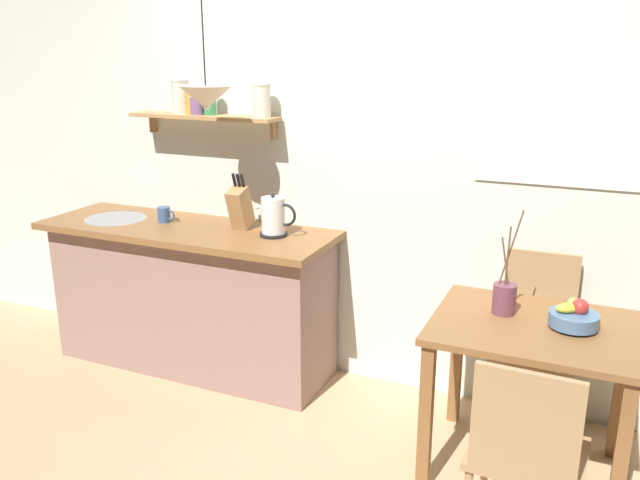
{
  "coord_description": "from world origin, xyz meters",
  "views": [
    {
      "loc": [
        1.25,
        -2.81,
        1.94
      ],
      "look_at": [
        -0.1,
        0.25,
        0.95
      ],
      "focal_mm": 36.55,
      "sensor_mm": 36.0,
      "label": 1
    }
  ],
  "objects": [
    {
      "name": "ground_plane",
      "position": [
        0.0,
        0.0,
        0.0
      ],
      "size": [
        14.0,
        14.0,
        0.0
      ],
      "primitive_type": "plane",
      "color": "tan"
    },
    {
      "name": "dining_table",
      "position": [
        1.05,
        0.02,
        0.62
      ],
      "size": [
        0.89,
        0.73,
        0.76
      ],
      "color": "brown",
      "rests_on": "ground_plane"
    },
    {
      "name": "kitchen_counter",
      "position": [
        -1.0,
        0.32,
        0.46
      ],
      "size": [
        1.83,
        0.63,
        0.91
      ],
      "color": "gray",
      "rests_on": "ground_plane"
    },
    {
      "name": "coffee_mug_by_sink",
      "position": [
        -1.18,
        0.33,
        0.96
      ],
      "size": [
        0.12,
        0.08,
        0.09
      ],
      "color": "#3D5B89",
      "rests_on": "kitchen_counter"
    },
    {
      "name": "fruit_bowl",
      "position": [
        1.21,
        0.05,
        0.81
      ],
      "size": [
        0.21,
        0.21,
        0.13
      ],
      "color": "#51759E",
      "rests_on": "dining_table"
    },
    {
      "name": "dining_chair_near",
      "position": [
        1.11,
        -0.59,
        0.5
      ],
      "size": [
        0.44,
        0.41,
        0.88
      ],
      "color": "tan",
      "rests_on": "ground_plane"
    },
    {
      "name": "dining_chair_far",
      "position": [
        1.03,
        0.42,
        0.52
      ],
      "size": [
        0.42,
        0.4,
        0.95
      ],
      "color": "tan",
      "rests_on": "ground_plane"
    },
    {
      "name": "wall_shelf",
      "position": [
        -0.93,
        0.49,
        1.61
      ],
      "size": [
        0.96,
        0.2,
        0.33
      ],
      "color": "tan"
    },
    {
      "name": "back_wall",
      "position": [
        0.2,
        0.65,
        1.35
      ],
      "size": [
        6.8,
        0.11,
        2.7
      ],
      "color": "silver",
      "rests_on": "ground_plane"
    },
    {
      "name": "knife_block",
      "position": [
        -0.67,
        0.38,
        1.05
      ],
      "size": [
        0.1,
        0.18,
        0.34
      ],
      "color": "tan",
      "rests_on": "kitchen_counter"
    },
    {
      "name": "twig_vase",
      "position": [
        0.9,
        0.1,
        0.83
      ],
      "size": [
        0.11,
        0.11,
        0.49
      ],
      "color": "brown",
      "rests_on": "dining_table"
    },
    {
      "name": "electric_kettle",
      "position": [
        -0.42,
        0.33,
        1.02
      ],
      "size": [
        0.25,
        0.16,
        0.25
      ],
      "color": "black",
      "rests_on": "kitchen_counter"
    },
    {
      "name": "pendant_lamp",
      "position": [
        -0.72,
        0.16,
        1.69
      ],
      "size": [
        0.29,
        0.29,
        0.6
      ],
      "color": "black"
    }
  ]
}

